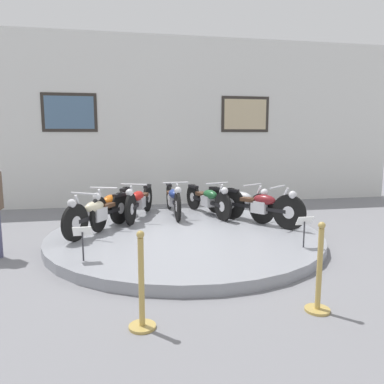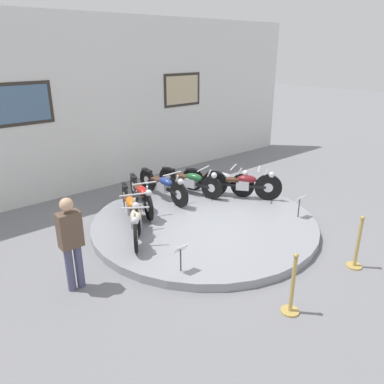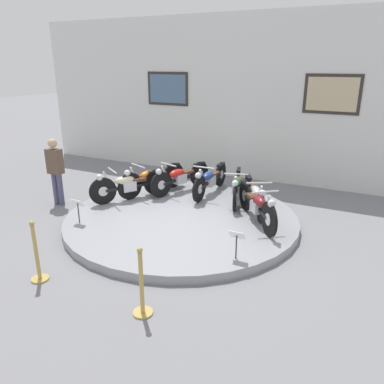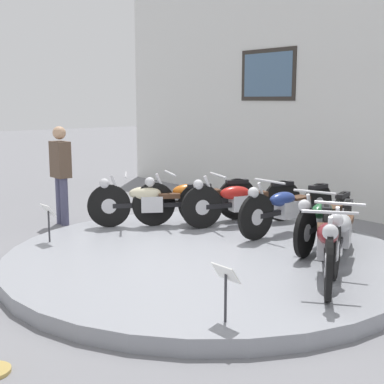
% 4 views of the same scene
% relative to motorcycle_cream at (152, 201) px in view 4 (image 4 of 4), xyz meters
% --- Properties ---
extents(ground_plane, '(60.00, 60.00, 0.00)m').
position_rel_motorcycle_cream_xyz_m(ground_plane, '(1.57, -0.30, -0.55)').
color(ground_plane, slate).
extents(display_platform, '(4.98, 4.98, 0.17)m').
position_rel_motorcycle_cream_xyz_m(display_platform, '(1.57, -0.30, -0.47)').
color(display_platform, gray).
rests_on(display_platform, ground_plane).
extents(back_wall, '(14.00, 0.22, 4.59)m').
position_rel_motorcycle_cream_xyz_m(back_wall, '(1.57, 3.53, 1.74)').
color(back_wall, silver).
rests_on(back_wall, ground_plane).
extents(motorcycle_cream, '(1.14, 1.69, 0.80)m').
position_rel_motorcycle_cream_xyz_m(motorcycle_cream, '(0.00, 0.00, 0.00)').
color(motorcycle_cream, black).
rests_on(motorcycle_cream, display_platform).
extents(motorcycle_orange, '(0.81, 1.89, 0.80)m').
position_rel_motorcycle_cream_xyz_m(motorcycle_orange, '(0.25, 0.62, 0.01)').
color(motorcycle_orange, black).
rests_on(motorcycle_orange, display_platform).
extents(motorcycle_red, '(0.74, 1.90, 0.80)m').
position_rel_motorcycle_cream_xyz_m(motorcycle_red, '(0.81, 1.07, -0.00)').
color(motorcycle_red, black).
rests_on(motorcycle_red, display_platform).
extents(motorcycle_blue, '(0.54, 1.99, 0.80)m').
position_rel_motorcycle_cream_xyz_m(motorcycle_blue, '(1.57, 1.23, -0.00)').
color(motorcycle_blue, black).
rests_on(motorcycle_blue, display_platform).
extents(motorcycle_green, '(0.68, 1.89, 0.78)m').
position_rel_motorcycle_cream_xyz_m(motorcycle_green, '(2.33, 1.07, -0.01)').
color(motorcycle_green, black).
rests_on(motorcycle_green, display_platform).
extents(motorcycle_silver, '(1.00, 1.75, 0.78)m').
position_rel_motorcycle_cream_xyz_m(motorcycle_silver, '(2.90, 0.62, -0.01)').
color(motorcycle_silver, black).
rests_on(motorcycle_silver, display_platform).
extents(motorcycle_maroon, '(1.27, 1.64, 0.81)m').
position_rel_motorcycle_cream_xyz_m(motorcycle_maroon, '(3.15, 0.00, 0.01)').
color(motorcycle_maroon, black).
rests_on(motorcycle_maroon, display_platform).
extents(info_placard_front_left, '(0.26, 0.11, 0.51)m').
position_rel_motorcycle_cream_xyz_m(info_placard_front_left, '(-0.13, -1.59, -0.02)').
color(info_placard_front_left, '#333338').
rests_on(info_placard_front_left, display_platform).
extents(info_placard_front_centre, '(0.26, 0.11, 0.51)m').
position_rel_motorcycle_cream_xyz_m(info_placard_front_centre, '(3.27, -1.59, -0.02)').
color(info_placard_front_centre, '#333338').
rests_on(info_placard_front_centre, display_platform).
extents(visitor_standing, '(0.36, 0.22, 1.62)m').
position_rel_motorcycle_cream_xyz_m(visitor_standing, '(-1.61, -0.66, 0.36)').
color(visitor_standing, '#4C4C6B').
rests_on(visitor_standing, ground_plane).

